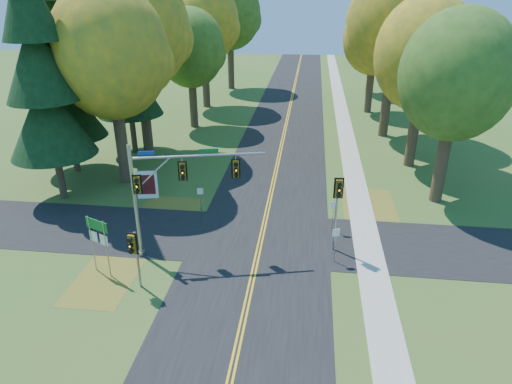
# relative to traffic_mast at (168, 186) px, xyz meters

# --- Properties ---
(ground) EXTENTS (160.00, 160.00, 0.00)m
(ground) POSITION_rel_traffic_mast_xyz_m (4.71, 0.24, -4.16)
(ground) COLOR #30591F
(ground) RESTS_ON ground
(road_main) EXTENTS (8.00, 160.00, 0.02)m
(road_main) POSITION_rel_traffic_mast_xyz_m (4.71, 0.24, -4.15)
(road_main) COLOR black
(road_main) RESTS_ON ground
(road_cross) EXTENTS (60.00, 6.00, 0.02)m
(road_cross) POSITION_rel_traffic_mast_xyz_m (4.71, 2.24, -4.15)
(road_cross) COLOR black
(road_cross) RESTS_ON ground
(centerline_left) EXTENTS (0.10, 160.00, 0.01)m
(centerline_left) POSITION_rel_traffic_mast_xyz_m (4.61, 0.24, -4.13)
(centerline_left) COLOR gold
(centerline_left) RESTS_ON road_main
(centerline_right) EXTENTS (0.10, 160.00, 0.01)m
(centerline_right) POSITION_rel_traffic_mast_xyz_m (4.81, 0.24, -4.13)
(centerline_right) COLOR gold
(centerline_right) RESTS_ON road_main
(sidewalk_east) EXTENTS (1.60, 160.00, 0.06)m
(sidewalk_east) POSITION_rel_traffic_mast_xyz_m (10.91, 0.24, -4.13)
(sidewalk_east) COLOR #9E998E
(sidewalk_east) RESTS_ON ground
(leaf_patch_w_near) EXTENTS (4.00, 6.00, 0.00)m
(leaf_patch_w_near) POSITION_rel_traffic_mast_xyz_m (-1.79, 4.24, -4.15)
(leaf_patch_w_near) COLOR brown
(leaf_patch_w_near) RESTS_ON ground
(leaf_patch_e) EXTENTS (3.50, 8.00, 0.00)m
(leaf_patch_e) POSITION_rel_traffic_mast_xyz_m (11.51, 6.24, -4.15)
(leaf_patch_e) COLOR brown
(leaf_patch_e) RESTS_ON ground
(leaf_patch_w_far) EXTENTS (3.00, 5.00, 0.00)m
(leaf_patch_w_far) POSITION_rel_traffic_mast_xyz_m (-2.79, -2.76, -4.15)
(leaf_patch_w_far) COLOR brown
(leaf_patch_w_far) RESTS_ON ground
(tree_w_a) EXTENTS (8.00, 8.00, 14.15)m
(tree_w_a) POSITION_rel_traffic_mast_xyz_m (-6.42, 9.63, 5.33)
(tree_w_a) COLOR #38281C
(tree_w_a) RESTS_ON ground
(tree_e_a) EXTENTS (7.20, 7.20, 12.73)m
(tree_e_a) POSITION_rel_traffic_mast_xyz_m (16.28, 9.02, 4.37)
(tree_e_a) COLOR #38281C
(tree_e_a) RESTS_ON ground
(tree_w_b) EXTENTS (8.60, 8.60, 15.38)m
(tree_w_b) POSITION_rel_traffic_mast_xyz_m (-7.01, 16.53, 6.21)
(tree_w_b) COLOR #38281C
(tree_w_b) RESTS_ON ground
(tree_e_b) EXTENTS (7.60, 7.60, 13.33)m
(tree_e_b) POSITION_rel_traffic_mast_xyz_m (15.68, 15.82, 4.74)
(tree_e_b) COLOR #38281C
(tree_e_b) RESTS_ON ground
(tree_w_c) EXTENTS (6.80, 6.80, 11.91)m
(tree_w_c) POSITION_rel_traffic_mast_xyz_m (-4.83, 24.71, 3.78)
(tree_w_c) COLOR #38281C
(tree_w_c) RESTS_ON ground
(tree_e_c) EXTENTS (8.80, 8.80, 15.79)m
(tree_e_c) POSITION_rel_traffic_mast_xyz_m (14.59, 23.93, 6.50)
(tree_e_c) COLOR #38281C
(tree_e_c) RESTS_ON ground
(tree_w_d) EXTENTS (8.20, 8.20, 14.56)m
(tree_w_d) POSITION_rel_traffic_mast_xyz_m (-5.41, 33.43, 5.62)
(tree_w_d) COLOR #38281C
(tree_w_d) RESTS_ON ground
(tree_e_d) EXTENTS (7.00, 7.00, 12.32)m
(tree_e_d) POSITION_rel_traffic_mast_xyz_m (13.97, 33.12, 4.08)
(tree_e_d) COLOR #38281C
(tree_e_d) RESTS_ON ground
(tree_w_e) EXTENTS (8.40, 8.40, 14.97)m
(tree_w_e) POSITION_rel_traffic_mast_xyz_m (-4.21, 44.33, 5.91)
(tree_w_e) COLOR #38281C
(tree_w_e) RESTS_ON ground
(tree_e_e) EXTENTS (7.80, 7.80, 13.74)m
(tree_e_e) POSITION_rel_traffic_mast_xyz_m (15.18, 43.82, 5.03)
(tree_e_e) COLOR #38281C
(tree_e_e) RESTS_ON ground
(pine_a) EXTENTS (5.60, 5.60, 19.48)m
(pine_a) POSITION_rel_traffic_mast_xyz_m (-9.79, 6.24, 5.02)
(pine_a) COLOR #38281C
(pine_a) RESTS_ON ground
(pine_b) EXTENTS (5.60, 5.60, 17.31)m
(pine_b) POSITION_rel_traffic_mast_xyz_m (-11.29, 11.24, 4.00)
(pine_b) COLOR #38281C
(pine_b) RESTS_ON ground
(pine_c) EXTENTS (5.60, 5.60, 20.56)m
(pine_c) POSITION_rel_traffic_mast_xyz_m (-8.29, 16.24, 5.53)
(pine_c) COLOR #38281C
(pine_c) RESTS_ON ground
(traffic_mast) EXTENTS (6.95, 2.10, 6.47)m
(traffic_mast) POSITION_rel_traffic_mast_xyz_m (0.00, 0.00, 0.00)
(traffic_mast) COLOR gray
(traffic_mast) RESTS_ON ground
(east_signal_pole) EXTENTS (0.53, 0.60, 4.53)m
(east_signal_pole) POSITION_rel_traffic_mast_xyz_m (8.93, 1.30, -0.73)
(east_signal_pole) COLOR gray
(east_signal_pole) RESTS_ON ground
(ped_signal_pole) EXTENTS (0.50, 0.58, 3.19)m
(ped_signal_pole) POSITION_rel_traffic_mast_xyz_m (-0.78, -3.38, -1.79)
(ped_signal_pole) COLOR gray
(ped_signal_pole) RESTS_ON ground
(route_sign_cluster) EXTENTS (1.38, 0.65, 3.20)m
(route_sign_cluster) POSITION_rel_traffic_mast_xyz_m (-3.08, -2.26, -1.90)
(route_sign_cluster) COLOR gray
(route_sign_cluster) RESTS_ON ground
(info_kiosk) EXTENTS (1.46, 0.47, 2.00)m
(info_kiosk) POSITION_rel_traffic_mast_xyz_m (-3.83, 6.89, -3.16)
(info_kiosk) COLOR white
(info_kiosk) RESTS_ON ground
(reg_sign_e_north) EXTENTS (0.40, 0.08, 2.09)m
(reg_sign_e_north) POSITION_rel_traffic_mast_xyz_m (8.91, 3.64, -2.73)
(reg_sign_e_north) COLOR gray
(reg_sign_e_north) RESTS_ON ground
(reg_sign_e_south) EXTENTS (0.38, 0.18, 2.11)m
(reg_sign_e_south) POSITION_rel_traffic_mast_xyz_m (8.91, 0.24, -2.72)
(reg_sign_e_south) COLOR gray
(reg_sign_e_south) RESTS_ON ground
(reg_sign_w) EXTENTS (0.39, 0.09, 2.02)m
(reg_sign_w) POSITION_rel_traffic_mast_xyz_m (0.51, 4.69, -2.78)
(reg_sign_w) COLOR gray
(reg_sign_w) RESTS_ON ground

